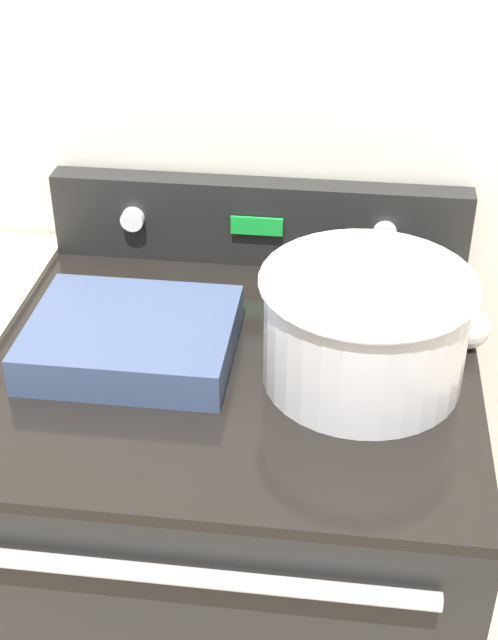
{
  "coord_description": "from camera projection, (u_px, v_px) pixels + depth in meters",
  "views": [
    {
      "loc": [
        0.16,
        -0.75,
        1.72
      ],
      "look_at": [
        0.02,
        0.35,
        1.01
      ],
      "focal_mm": 50.0,
      "sensor_mm": 36.0,
      "label": 1
    }
  ],
  "objects": [
    {
      "name": "ladle",
      "position": [
        467.0,
        321.0,
        1.37
      ],
      "size": [
        0.07,
        0.33,
        0.07
      ],
      "color": "#B7B7B7",
      "rests_on": "stove_range"
    },
    {
      "name": "casserole_dish",
      "position": [
        132.0,
        336.0,
        1.33
      ],
      "size": [
        0.3,
        0.25,
        0.06
      ],
      "color": "#38476B",
      "rests_on": "stove_range"
    },
    {
      "name": "kitchen_wall",
      "position": [
        264.0,
        84.0,
        1.48
      ],
      "size": [
        8.0,
        0.05,
        2.5
      ],
      "color": "silver",
      "rests_on": "ground_plane"
    },
    {
      "name": "stove_range",
      "position": [
        237.0,
        575.0,
        1.59
      ],
      "size": [
        0.73,
        0.7,
        0.95
      ],
      "color": "black",
      "rests_on": "ground_plane"
    },
    {
      "name": "mixing_bowl",
      "position": [
        365.0,
        324.0,
        1.25
      ],
      "size": [
        0.3,
        0.3,
        0.17
      ],
      "color": "silver",
      "rests_on": "stove_range"
    },
    {
      "name": "control_panel",
      "position": [
        259.0,
        222.0,
        1.56
      ],
      "size": [
        0.73,
        0.07,
        0.15
      ],
      "color": "black",
      "rests_on": "stove_range"
    }
  ]
}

